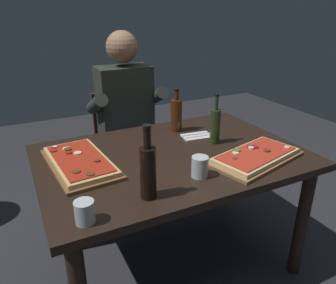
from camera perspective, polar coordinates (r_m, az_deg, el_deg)
ground_plane at (r=2.17m, az=0.63°, el=-20.13°), size 6.40×6.40×0.00m
dining_table at (r=1.79m, az=0.72°, el=-4.84°), size 1.40×0.96×0.74m
pizza_rectangular_front at (r=1.73m, az=15.19°, el=-2.46°), size 0.55×0.38×0.05m
pizza_rectangular_left at (r=1.67m, az=-15.29°, el=-3.39°), size 0.32×0.54×0.05m
wine_bottle_dark at (r=2.04m, az=1.49°, el=4.87°), size 0.07×0.07×0.27m
oil_bottle_amber at (r=1.31m, az=-3.55°, el=-4.97°), size 0.07×0.07×0.32m
vinegar_bottle_green at (r=1.87m, az=8.32°, el=2.94°), size 0.06×0.06×0.29m
tumbler_near_camera at (r=1.51m, az=5.77°, el=-4.51°), size 0.08×0.08×0.10m
tumbler_far_side at (r=1.25m, az=-14.45°, el=-12.07°), size 0.07×0.07×0.09m
napkin_cutlery_set at (r=1.98m, az=5.13°, el=1.06°), size 0.19×0.13×0.01m
diner_chair at (r=2.58m, az=-7.78°, el=0.03°), size 0.44×0.44×0.87m
seated_diner at (r=2.39m, az=-7.15°, el=4.70°), size 0.53×0.41×1.33m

